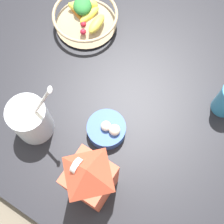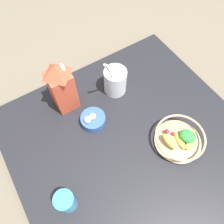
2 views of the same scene
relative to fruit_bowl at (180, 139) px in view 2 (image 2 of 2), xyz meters
name	(u,v)px [view 2 (image 2 of 2)]	position (x,y,z in m)	size (l,w,h in m)	color
ground_plane	(133,147)	(0.09, 0.17, -0.08)	(6.00, 6.00, 0.00)	#665B4C
countertop	(133,146)	(0.09, 0.17, -0.06)	(0.99, 0.99, 0.04)	black
fruit_bowl	(180,139)	(0.00, 0.00, 0.00)	(0.21, 0.21, 0.09)	tan
milk_carton	(62,87)	(0.43, 0.31, 0.10)	(0.10, 0.10, 0.27)	#CC4C33
yogurt_tub	(115,80)	(0.38, 0.08, 0.04)	(0.11, 0.14, 0.27)	silver
drinking_cup	(66,201)	(0.03, 0.51, 0.02)	(0.07, 0.07, 0.12)	#3893C6
garlic_bowl	(93,120)	(0.28, 0.26, -0.01)	(0.11, 0.11, 0.07)	#3356A3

